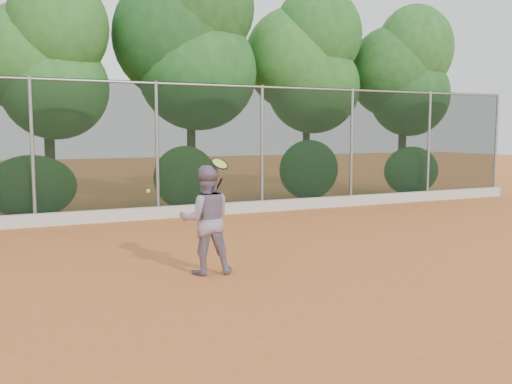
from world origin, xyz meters
name	(u,v)px	position (x,y,z in m)	size (l,w,h in m)	color
ground	(284,281)	(0.00, 0.00, 0.00)	(80.00, 80.00, 0.00)	#BB642C
concrete_curb	(160,213)	(0.00, 6.82, 0.15)	(24.00, 0.20, 0.30)	beige
tennis_player	(206,220)	(-0.89, 0.95, 0.86)	(0.83, 0.65, 1.72)	gray
chainlink_fence	(157,146)	(0.00, 7.00, 1.86)	(24.09, 0.09, 3.50)	black
foliage_backdrop	(117,53)	(-0.55, 8.98, 4.40)	(23.70, 3.63, 7.55)	#3A2816
tennis_racket	(220,166)	(-0.69, 0.86, 1.70)	(0.35, 0.33, 0.57)	black
tennis_ball_in_flight	(148,191)	(-1.77, 1.06, 1.34)	(0.06, 0.06, 0.06)	#B4C92D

